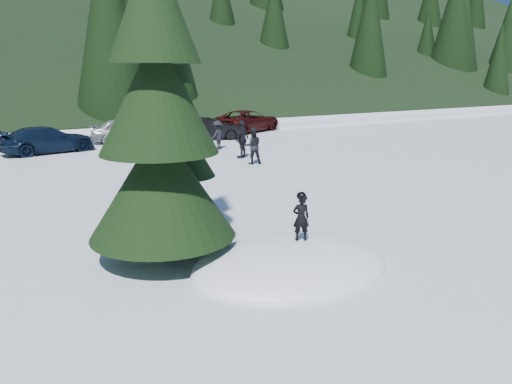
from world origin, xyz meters
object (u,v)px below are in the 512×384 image
spruce_short (180,154)px  adult_0 (253,146)px  child_skier (301,218)px  adult_1 (242,139)px  car_5 (210,129)px  car_3 (47,140)px  car_4 (128,130)px  adult_2 (218,135)px  spruce_tall (158,111)px  car_6 (247,121)px

spruce_short → adult_0: size_ratio=3.27×
child_skier → adult_1: 13.49m
car_5 → adult_1: bearing=-177.1°
spruce_short → car_3: bearing=93.6°
adult_1 → car_4: 8.57m
adult_2 → car_4: 5.97m
child_skier → car_4: bearing=-74.2°
adult_1 → car_4: (-3.25, 7.93, -0.18)m
spruce_tall → child_skier: (2.59, -1.61, -2.33)m
car_4 → adult_1: bearing=-141.2°
adult_2 → adult_1: bearing=61.1°
adult_2 → car_6: bearing=-156.5°
adult_2 → spruce_tall: bearing=33.8°
spruce_tall → car_3: spruce_tall is taller
spruce_tall → adult_1: bearing=53.8°
child_skier → adult_1: size_ratio=0.57×
car_4 → spruce_short: bearing=-175.4°
adult_2 → car_5: 4.01m
child_skier → adult_2: size_ratio=0.67×
adult_2 → car_6: adult_2 is taller
adult_0 → car_4: 10.00m
adult_2 → car_3: (-8.05, 3.38, -0.09)m
child_skier → spruce_tall: bearing=-10.2°
car_3 → car_6: 13.56m
car_5 → car_3: bearing=107.7°
spruce_tall → car_5: spruce_tall is taller
spruce_short → adult_0: bearing=49.9°
adult_0 → adult_1: (0.36, 1.64, 0.09)m
adult_1 → car_6: size_ratio=0.34×
adult_2 → car_4: bearing=-81.2°
car_4 → spruce_tall: bearing=-177.4°
spruce_short → adult_2: size_ratio=3.50×
adult_1 → car_6: adult_1 is taller
car_3 → spruce_short: bearing=172.3°
spruce_tall → car_4: spruce_tall is taller
child_skier → spruce_short: bearing=-40.5°
car_6 → adult_2: bearing=115.6°
adult_1 → car_5: size_ratio=0.45×
car_3 → spruce_tall: bearing=168.7°
adult_2 → child_skier: bearing=44.5°
spruce_tall → car_6: spruce_tall is taller
spruce_short → adult_0: 10.23m
spruce_short → car_5: 18.30m
car_3 → car_4: 4.89m
car_5 → adult_2: bearing=175.9°
spruce_short → car_6: size_ratio=1.01×
adult_1 → car_3: adult_1 is taller
child_skier → adult_0: bearing=-93.1°
adult_1 → car_5: bearing=-133.8°
car_4 → car_5: size_ratio=1.06×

